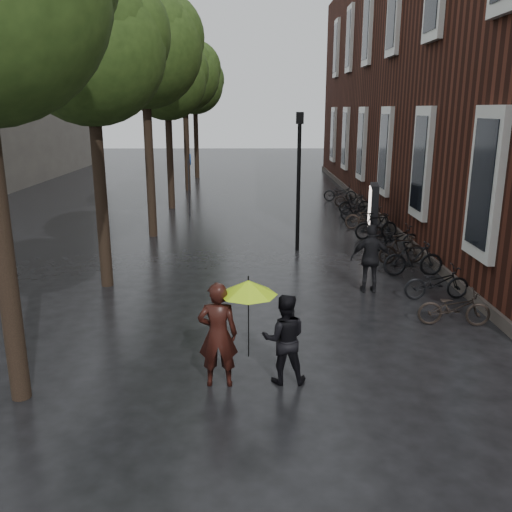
{
  "coord_description": "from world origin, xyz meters",
  "views": [
    {
      "loc": [
        -0.08,
        -7.24,
        4.73
      ],
      "look_at": [
        -0.01,
        5.16,
        1.34
      ],
      "focal_mm": 38.0,
      "sensor_mm": 36.0,
      "label": 1
    }
  ],
  "objects_px": {
    "person_burgundy": "(218,335)",
    "lamp_post": "(299,169)",
    "person_black": "(284,339)",
    "ad_lightbox": "(373,210)",
    "parked_bicycles": "(377,226)",
    "pedestrian_walking": "(371,259)"
  },
  "relations": [
    {
      "from": "pedestrian_walking",
      "to": "parked_bicycles",
      "type": "xyz_separation_m",
      "value": [
        1.56,
        6.14,
        -0.46
      ]
    },
    {
      "from": "person_burgundy",
      "to": "lamp_post",
      "type": "bearing_deg",
      "value": -103.92
    },
    {
      "from": "person_burgundy",
      "to": "ad_lightbox",
      "type": "height_order",
      "value": "ad_lightbox"
    },
    {
      "from": "ad_lightbox",
      "to": "pedestrian_walking",
      "type": "bearing_deg",
      "value": -93.48
    },
    {
      "from": "person_black",
      "to": "lamp_post",
      "type": "xyz_separation_m",
      "value": [
        0.97,
        9.25,
        1.98
      ]
    },
    {
      "from": "parked_bicycles",
      "to": "ad_lightbox",
      "type": "height_order",
      "value": "ad_lightbox"
    },
    {
      "from": "parked_bicycles",
      "to": "lamp_post",
      "type": "relative_size",
      "value": 3.81
    },
    {
      "from": "parked_bicycles",
      "to": "person_burgundy",
      "type": "bearing_deg",
      "value": -115.31
    },
    {
      "from": "person_burgundy",
      "to": "person_black",
      "type": "relative_size",
      "value": 1.16
    },
    {
      "from": "ad_lightbox",
      "to": "lamp_post",
      "type": "height_order",
      "value": "lamp_post"
    },
    {
      "from": "parked_bicycles",
      "to": "lamp_post",
      "type": "distance_m",
      "value": 4.31
    },
    {
      "from": "person_burgundy",
      "to": "ad_lightbox",
      "type": "bearing_deg",
      "value": -114.99
    },
    {
      "from": "person_black",
      "to": "parked_bicycles",
      "type": "bearing_deg",
      "value": -110.17
    },
    {
      "from": "lamp_post",
      "to": "pedestrian_walking",
      "type": "bearing_deg",
      "value": -70.01
    },
    {
      "from": "person_black",
      "to": "ad_lightbox",
      "type": "bearing_deg",
      "value": -108.9
    },
    {
      "from": "person_black",
      "to": "lamp_post",
      "type": "bearing_deg",
      "value": -95.72
    },
    {
      "from": "person_burgundy",
      "to": "parked_bicycles",
      "type": "xyz_separation_m",
      "value": [
        5.27,
        11.15,
        -0.49
      ]
    },
    {
      "from": "pedestrian_walking",
      "to": "ad_lightbox",
      "type": "relative_size",
      "value": 0.94
    },
    {
      "from": "person_black",
      "to": "lamp_post",
      "type": "relative_size",
      "value": 0.36
    },
    {
      "from": "ad_lightbox",
      "to": "person_burgundy",
      "type": "bearing_deg",
      "value": -104.84
    },
    {
      "from": "person_black",
      "to": "lamp_post",
      "type": "height_order",
      "value": "lamp_post"
    },
    {
      "from": "parked_bicycles",
      "to": "lamp_post",
      "type": "xyz_separation_m",
      "value": [
        -3.14,
        -1.79,
        2.34
      ]
    }
  ]
}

